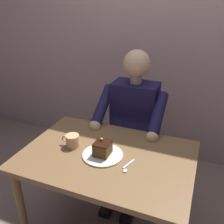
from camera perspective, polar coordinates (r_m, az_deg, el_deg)
The scene contains 8 objects.
cafe_rear_panel at distance 2.53m, azimuth 10.86°, elevation 21.88°, with size 6.40×0.12×3.00m, color #B08F8F.
dining_table at distance 1.64m, azimuth -1.13°, elevation -12.15°, with size 1.08×0.74×0.72m.
chair at distance 2.26m, azimuth 5.66°, elevation -5.36°, with size 0.42×0.42×0.88m.
seated_person at distance 2.04m, azimuth 4.50°, elevation -3.39°, with size 0.53×0.58×1.27m.
dessert_plate at distance 1.58m, azimuth -2.16°, elevation -9.80°, with size 0.26×0.26×0.01m, color silver.
cake_slice at distance 1.55m, azimuth -2.19°, elevation -8.31°, with size 0.10×0.11×0.11m.
coffee_cup at distance 1.66m, azimuth -9.12°, elevation -6.51°, with size 0.12×0.09×0.08m.
dessert_spoon at distance 1.48m, azimuth 3.44°, elevation -12.61°, with size 0.05×0.14×0.01m.
Camera 1 is at (-0.51, 1.20, 1.63)m, focal length 39.75 mm.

